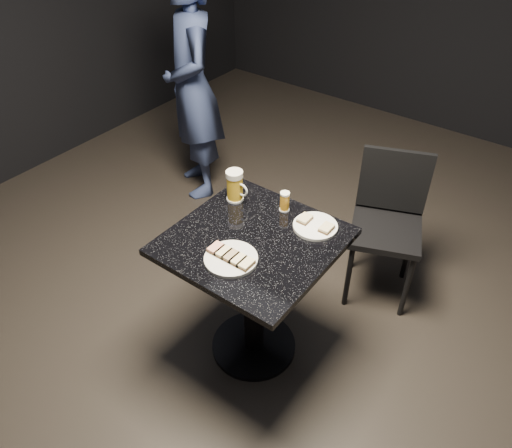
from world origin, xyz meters
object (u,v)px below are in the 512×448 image
(table, at_px, (253,278))
(beer_tumbler, at_px, (285,201))
(patron, at_px, (192,87))
(beer_mug, at_px, (235,186))
(plate_large, at_px, (231,259))
(plate_small, at_px, (315,226))
(chair, at_px, (388,217))

(table, bearing_deg, beer_tumbler, 92.10)
(table, bearing_deg, patron, 141.82)
(table, xyz_separation_m, beer_mug, (-0.25, 0.18, 0.32))
(plate_large, height_order, beer_mug, beer_mug)
(beer_mug, bearing_deg, table, -36.92)
(plate_small, xyz_separation_m, beer_tumbler, (-0.19, 0.03, 0.04))
(chair, bearing_deg, beer_tumbler, -118.96)
(plate_small, height_order, table, plate_small)
(patron, height_order, beer_mug, patron)
(plate_small, bearing_deg, beer_mug, -173.95)
(chair, bearing_deg, table, -110.24)
(plate_large, relative_size, plate_small, 1.12)
(beer_tumbler, bearing_deg, beer_mug, -163.14)
(plate_small, distance_m, beer_tumbler, 0.19)
(plate_large, relative_size, beer_mug, 1.43)
(beer_mug, height_order, chair, beer_mug)
(plate_small, bearing_deg, chair, 77.96)
(plate_large, bearing_deg, beer_mug, 125.93)
(table, bearing_deg, beer_mug, 143.08)
(plate_small, bearing_deg, patron, 152.21)
(plate_small, xyz_separation_m, chair, (0.13, 0.59, -0.26))
(plate_large, xyz_separation_m, beer_tumbler, (-0.02, 0.42, 0.04))
(beer_tumbler, bearing_deg, table, -87.90)
(chair, bearing_deg, beer_mug, -130.81)
(patron, distance_m, beer_tumbler, 1.43)
(table, height_order, beer_mug, beer_mug)
(patron, height_order, chair, patron)
(beer_mug, bearing_deg, chair, 49.19)
(plate_small, bearing_deg, table, -127.54)
(patron, bearing_deg, plate_small, 7.55)
(patron, height_order, beer_tumbler, patron)
(plate_large, relative_size, beer_tumbler, 2.30)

